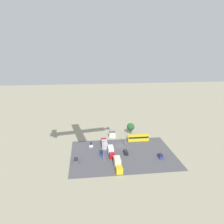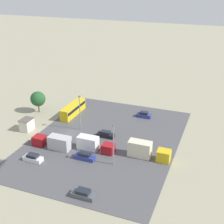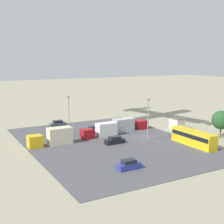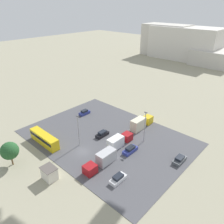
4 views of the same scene
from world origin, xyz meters
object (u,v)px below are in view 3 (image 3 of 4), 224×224
Objects in this scene: parked_truck_1 at (129,125)px; parked_car_0 at (94,130)px; parked_car_2 at (58,124)px; bus at (193,137)px; shed_building at (177,124)px; parked_car_3 at (129,165)px; parked_truck_2 at (101,131)px; parked_car_1 at (115,141)px; parked_truck_0 at (53,137)px; parked_car_4 at (120,123)px.

parked_car_0 is at bearing -101.89° from parked_truck_1.
parked_car_0 is 1.05× the size of parked_car_2.
parked_car_0 is at bearing -56.40° from bus.
shed_building is 0.32× the size of bus.
parked_car_3 is at bearing 125.13° from shed_building.
parked_car_3 is at bearing 166.68° from parked_car_0.
parked_car_0 is 4.26m from parked_truck_2.
parked_car_2 is 0.47× the size of parked_truck_1.
parked_truck_1 reaches higher than parked_car_0.
parked_truck_1 is at bearing 147.96° from parked_car_3.
parked_car_1 is 12.96m from parked_truck_1.
parked_car_0 is 0.53× the size of parked_truck_2.
parked_car_2 is 0.47× the size of parked_truck_0.
shed_building is at bearing 53.36° from parked_car_2.
bus is 2.61× the size of parked_car_4.
parked_car_3 is 0.46× the size of parked_truck_2.
parked_truck_0 is at bearing -80.13° from parked_truck_1.
bus is at bearing 30.44° from parked_car_2.
bus is 24.15m from parked_car_0.
bus is 20.90m from parked_truck_2.
parked_car_0 is 1.09× the size of parked_car_4.
parked_car_1 is at bearing 158.87° from parked_car_3.
parked_truck_2 is (-15.73, -5.04, 0.78)m from parked_car_2.
parked_car_1 is 13.07m from parked_truck_0.
parked_car_2 is at bearing -59.56° from bus.
parked_truck_0 is at bearing -22.34° from parked_car_2.
parked_car_3 is at bearing -162.86° from parked_truck_0.
shed_building is at bearing -93.06° from parked_truck_0.
parked_truck_1 is (-6.49, 1.34, 0.77)m from parked_car_4.
parked_car_0 reaches higher than parked_car_2.
parked_car_0 is 0.49× the size of parked_truck_0.
parked_truck_0 reaches higher than parked_truck_1.
parked_car_0 is 13.46m from parked_truck_0.
parked_truck_0 reaches higher than parked_car_0.
parked_truck_1 is (5.39, 11.21, -0.03)m from shed_building.
parked_car_4 is at bearing -65.59° from parked_truck_0.
shed_building is 20.76m from parked_car_1.
parked_truck_1 reaches higher than parked_car_3.
bus is 2.40× the size of parked_car_0.
bus is at bearing -119.68° from parked_truck_0.
shed_building is 20.43m from parked_truck_2.
shed_building is 14.48m from bus.
bus is at bearing 56.39° from parked_car_1.
parked_truck_0 reaches higher than parked_car_1.
parked_truck_0 is (14.59, 25.60, -0.05)m from bus.
bus is 29.46m from parked_truck_0.
parked_car_3 is (-5.48, 19.41, -0.99)m from bus.
parked_truck_0 is 21.35m from parked_truck_1.
shed_building reaches higher than parked_car_4.
parked_car_0 is (20.10, 13.35, -1.01)m from bus.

